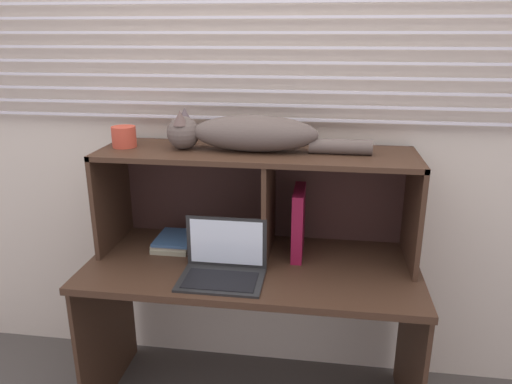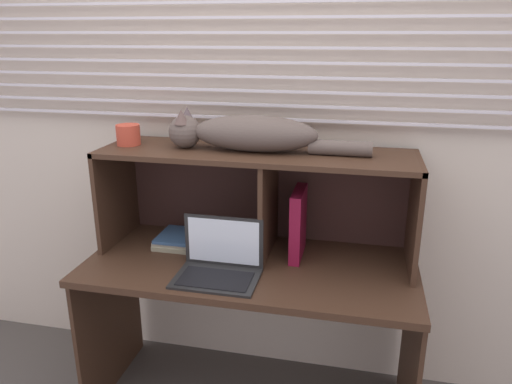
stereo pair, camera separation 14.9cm
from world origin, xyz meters
name	(u,v)px [view 2 (the right image)]	position (x,y,z in m)	size (l,w,h in m)	color
back_panel_with_blinds	(267,125)	(0.00, 0.55, 1.26)	(4.40, 0.08, 2.50)	beige
desk	(250,292)	(0.00, 0.19, 0.59)	(1.40, 0.64, 0.73)	#3E281A
hutch_shelf_unit	(259,180)	(0.01, 0.34, 1.05)	(1.34, 0.39, 0.46)	#3E281A
cat	(247,133)	(-0.04, 0.31, 1.27)	(0.86, 0.18, 0.17)	brown
laptop	(219,264)	(-0.10, 0.06, 0.78)	(0.33, 0.23, 0.23)	black
binder_upright	(298,223)	(0.19, 0.31, 0.88)	(0.05, 0.23, 0.30)	maroon
book_stack	(177,239)	(-0.38, 0.31, 0.75)	(0.17, 0.21, 0.05)	gray
small_basket	(128,135)	(-0.58, 0.31, 1.24)	(0.10, 0.10, 0.09)	#C3442F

